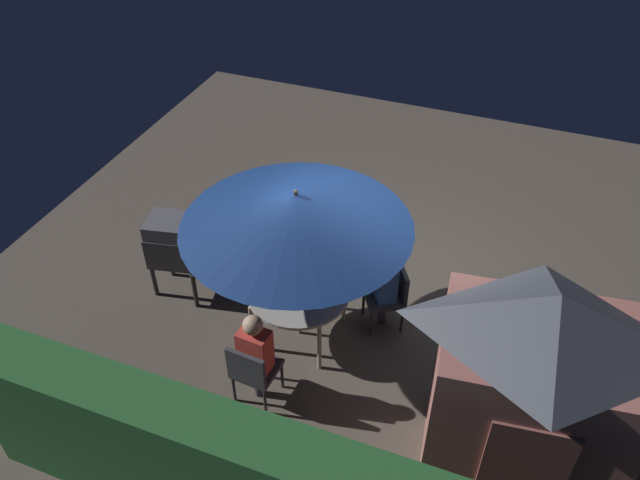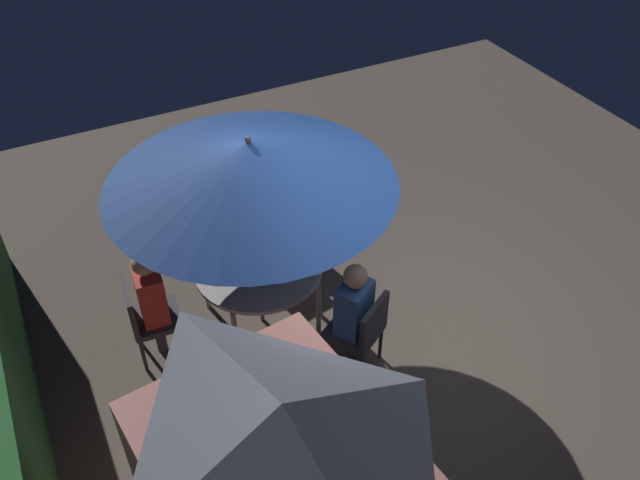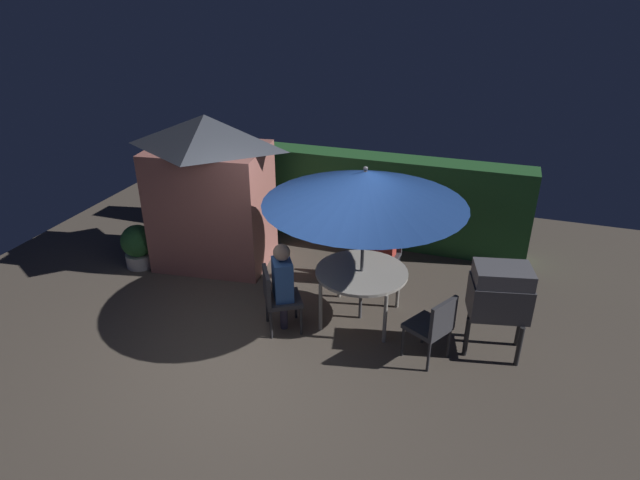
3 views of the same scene
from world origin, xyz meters
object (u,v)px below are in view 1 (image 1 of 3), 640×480
garden_shed (531,389)px  person_in_blue (385,277)px  chair_far_side (391,292)px  patio_umbrella (296,211)px  person_in_red (255,349)px  chair_near_shed (253,370)px  potted_plant_by_shed (629,429)px  patio_table (299,294)px  bbq_grill (176,242)px  chair_toward_hedge (243,253)px

garden_shed → person_in_blue: bearing=-39.1°
chair_far_side → patio_umbrella: bearing=31.2°
patio_umbrella → person_in_red: bearing=85.7°
chair_near_shed → potted_plant_by_shed: bearing=-168.4°
patio_table → chair_far_side: chair_far_side is taller
bbq_grill → chair_toward_hedge: bbq_grill is taller
patio_umbrella → person_in_blue: patio_umbrella is taller
patio_table → patio_umbrella: (0.00, 0.00, 1.25)m
patio_table → chair_near_shed: 1.14m
patio_umbrella → chair_near_shed: 1.81m
chair_near_shed → potted_plant_by_shed: 3.99m
potted_plant_by_shed → person_in_blue: person_in_blue is taller
chair_far_side → potted_plant_by_shed: (-2.83, 0.92, -0.15)m
chair_near_shed → person_in_red: size_ratio=0.71×
garden_shed → chair_far_side: garden_shed is taller
garden_shed → chair_near_shed: 2.91m
garden_shed → bbq_grill: size_ratio=2.04×
chair_near_shed → chair_far_side: (-1.07, -1.72, 0.00)m
chair_far_side → person_in_red: 1.97m
chair_near_shed → person_in_red: 0.28m
bbq_grill → chair_toward_hedge: 0.90m
chair_far_side → chair_toward_hedge: (2.05, -0.01, 0.00)m
chair_far_side → person_in_red: (1.07, 1.64, 0.26)m
person_in_blue → chair_far_side: bearing=-148.8°
potted_plant_by_shed → patio_umbrella: bearing=-4.8°
garden_shed → chair_near_shed: (2.81, 0.21, -0.72)m
patio_umbrella → person_in_red: patio_umbrella is taller
chair_near_shed → chair_toward_hedge: size_ratio=1.00×
chair_near_shed → person_in_blue: person_in_blue is taller
patio_table → chair_near_shed: bearing=85.7°
garden_shed → patio_table: size_ratio=1.97×
potted_plant_by_shed → chair_far_side: bearing=-18.0°
patio_table → potted_plant_by_shed: (-3.82, 0.32, -0.32)m
chair_near_shed → potted_plant_by_shed: size_ratio=1.26×
chair_near_shed → bbq_grill: bearing=-37.5°
patio_table → person_in_red: bearing=85.7°
potted_plant_by_shed → person_in_red: person_in_red is taller
chair_far_side → potted_plant_by_shed: size_ratio=1.26×
potted_plant_by_shed → person_in_red: 3.98m
potted_plant_by_shed → person_in_blue: bearing=-16.8°
chair_toward_hedge → chair_far_side: bearing=179.7°
garden_shed → potted_plant_by_shed: bearing=-151.8°
person_in_red → person_in_blue: 1.88m
potted_plant_by_shed → bbq_grill: bearing=-5.0°
garden_shed → person_in_blue: (1.81, -1.47, -0.46)m
bbq_grill → person_in_blue: (-2.68, -0.39, -0.06)m
chair_near_shed → chair_far_side: size_ratio=1.00×
bbq_grill → chair_toward_hedge: size_ratio=1.33×
patio_umbrella → chair_far_side: size_ratio=2.89×
patio_table → chair_toward_hedge: bearing=-29.9°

